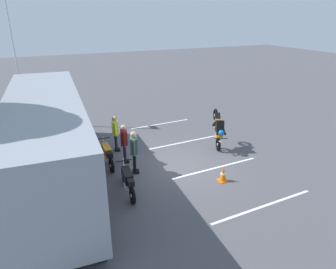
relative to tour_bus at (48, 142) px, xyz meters
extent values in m
plane|color=#4C4C51|center=(-0.71, -4.68, -1.65)|extent=(80.00, 80.00, 0.00)
cube|color=#8C939E|center=(-0.01, 0.00, 0.20)|extent=(10.33, 3.08, 2.80)
cube|color=black|center=(5.04, -0.29, 0.76)|extent=(0.18, 2.10, 1.23)
cube|color=black|center=(-0.08, -1.27, 0.76)|extent=(8.56, 0.53, 1.01)
cube|color=black|center=(0.06, 1.27, 0.76)|extent=(8.56, 0.53, 1.01)
cube|color=red|center=(-0.08, -1.26, -0.36)|extent=(8.97, 0.55, 0.28)
cube|color=black|center=(-0.01, 0.00, -1.42)|extent=(9.51, 2.84, 0.45)
torus|color=black|center=(3.49, -1.33, -1.15)|extent=(1.02, 0.38, 1.00)
torus|color=black|center=(3.62, 0.92, -1.15)|extent=(1.02, 0.38, 1.00)
torus|color=black|center=(-3.64, -0.92, -1.15)|extent=(1.02, 0.38, 1.00)
torus|color=black|center=(-3.51, 1.34, -1.15)|extent=(1.02, 0.38, 1.00)
cylinder|color=black|center=(-0.52, -3.03, -1.17)|extent=(0.15, 0.15, 0.78)
cube|color=black|center=(-0.53, -3.07, -1.60)|extent=(0.17, 0.28, 0.10)
cylinder|color=black|center=(-0.67, -2.99, -1.17)|extent=(0.15, 0.15, 0.78)
cube|color=black|center=(-0.68, -3.02, -1.60)|extent=(0.17, 0.28, 0.10)
cube|color=#3F594C|center=(-0.60, -3.01, -0.45)|extent=(0.44, 0.37, 0.65)
cylinder|color=#3F594C|center=(-0.37, -3.07, -0.44)|extent=(0.11, 0.11, 0.62)
sphere|color=tan|center=(-0.37, -3.07, -0.75)|extent=(0.11, 0.11, 0.09)
cylinder|color=#3F594C|center=(-0.83, -2.94, -0.44)|extent=(0.11, 0.11, 0.62)
sphere|color=tan|center=(-0.83, -2.94, -0.75)|extent=(0.11, 0.11, 0.09)
sphere|color=tan|center=(-0.60, -3.01, 0.01)|extent=(0.29, 0.29, 0.23)
cylinder|color=black|center=(0.53, -2.94, -1.19)|extent=(0.15, 0.15, 0.75)
cube|color=black|center=(0.52, -2.98, -1.60)|extent=(0.16, 0.28, 0.10)
cylinder|color=black|center=(0.37, -2.90, -1.19)|extent=(0.15, 0.15, 0.75)
cube|color=black|center=(0.36, -2.94, -1.60)|extent=(0.16, 0.28, 0.10)
cube|color=maroon|center=(0.45, -2.92, -0.50)|extent=(0.44, 0.36, 0.63)
cylinder|color=maroon|center=(0.68, -2.98, -0.48)|extent=(0.11, 0.11, 0.59)
sphere|color=tan|center=(0.68, -2.98, -0.78)|extent=(0.11, 0.11, 0.09)
cylinder|color=maroon|center=(0.22, -2.86, -0.48)|extent=(0.11, 0.11, 0.59)
sphere|color=tan|center=(0.22, -2.86, -0.78)|extent=(0.11, 0.11, 0.09)
sphere|color=tan|center=(0.45, -2.92, -0.05)|extent=(0.27, 0.27, 0.23)
cylinder|color=black|center=(1.82, -2.90, -1.19)|extent=(0.14, 0.14, 0.74)
cube|color=black|center=(1.81, -2.94, -1.60)|extent=(0.15, 0.28, 0.10)
cylinder|color=black|center=(1.67, -2.87, -1.19)|extent=(0.14, 0.14, 0.74)
cube|color=black|center=(1.66, -2.91, -1.60)|extent=(0.15, 0.28, 0.10)
cube|color=#D8F233|center=(1.75, -2.89, -0.51)|extent=(0.43, 0.35, 0.62)
cube|color=silver|center=(1.75, -2.89, -0.51)|extent=(0.44, 0.36, 0.06)
cylinder|color=#D8F233|center=(1.98, -2.94, -0.50)|extent=(0.11, 0.11, 0.59)
sphere|color=tan|center=(1.98, -2.94, -0.79)|extent=(0.11, 0.11, 0.09)
cylinder|color=#D8F233|center=(1.51, -2.84, -0.50)|extent=(0.11, 0.11, 0.59)
sphere|color=tan|center=(1.51, -2.84, -0.79)|extent=(0.11, 0.11, 0.09)
sphere|color=tan|center=(1.75, -2.89, -0.07)|extent=(0.26, 0.26, 0.22)
torus|color=black|center=(-1.12, -2.42, -1.35)|extent=(0.61, 0.19, 0.60)
cylinder|color=silver|center=(-1.12, -2.42, -1.35)|extent=(0.13, 0.11, 0.12)
torus|color=black|center=(-2.57, -2.28, -1.35)|extent=(0.61, 0.19, 0.60)
cylinder|color=silver|center=(-2.57, -2.28, -1.35)|extent=(0.13, 0.13, 0.12)
cylinder|color=silver|center=(-1.17, -2.41, -1.00)|extent=(0.32, 0.09, 0.67)
cube|color=black|center=(-1.77, -2.36, -1.02)|extent=(0.86, 0.36, 0.36)
cube|color=black|center=(-2.25, -2.31, -0.97)|extent=(0.54, 0.27, 0.20)
cylinder|color=silver|center=(-2.12, -2.18, -1.23)|extent=(0.46, 0.12, 0.08)
cylinder|color=black|center=(-1.22, -2.41, -0.70)|extent=(0.09, 0.58, 0.04)
torus|color=black|center=(1.28, -2.22, -1.35)|extent=(0.60, 0.14, 0.60)
cylinder|color=silver|center=(1.28, -2.22, -1.35)|extent=(0.12, 0.10, 0.12)
torus|color=black|center=(-0.17, -2.18, -1.35)|extent=(0.60, 0.14, 0.60)
cylinder|color=silver|center=(-0.17, -2.18, -1.35)|extent=(0.12, 0.12, 0.12)
cylinder|color=silver|center=(1.23, -2.22, -1.00)|extent=(0.32, 0.06, 0.67)
cube|color=orange|center=(0.63, -2.20, -1.02)|extent=(0.85, 0.30, 0.36)
cube|color=black|center=(0.15, -2.19, -0.97)|extent=(0.53, 0.23, 0.20)
cylinder|color=silver|center=(0.27, -2.05, -1.23)|extent=(0.45, 0.09, 0.08)
cylinder|color=black|center=(1.18, -2.21, -0.70)|extent=(0.05, 0.58, 0.04)
torus|color=black|center=(-0.15, -7.21, -1.35)|extent=(0.61, 0.33, 0.60)
cylinder|color=silver|center=(-0.15, -7.21, -1.35)|extent=(0.15, 0.14, 0.12)
torus|color=black|center=(0.70, -7.52, -0.21)|extent=(0.84, 0.42, 0.84)
cylinder|color=silver|center=(0.70, -7.52, -0.21)|extent=(0.15, 0.15, 0.12)
cylinder|color=silver|center=(-0.38, -7.12, -1.09)|extent=(0.66, 0.29, 0.25)
cube|color=orange|center=(-0.01, -7.26, -0.63)|extent=(0.85, 0.54, 0.88)
cube|color=black|center=(0.23, -7.35, -0.22)|extent=(0.53, 0.37, 0.53)
cylinder|color=silver|center=(0.31, -7.53, -0.47)|extent=(0.35, 0.19, 0.40)
cylinder|color=black|center=(-0.57, -7.05, -0.86)|extent=(0.24, 0.56, 0.04)
cube|color=black|center=(-0.18, -7.19, -0.39)|extent=(0.54, 0.48, 0.51)
sphere|color=#0C59B2|center=(-0.55, -7.06, -0.60)|extent=(0.33, 0.33, 0.26)
cylinder|color=black|center=(-0.29, -6.96, -0.62)|extent=(0.46, 0.24, 0.22)
cylinder|color=black|center=(0.22, -7.15, -0.45)|extent=(0.39, 0.22, 0.33)
cylinder|color=black|center=(-0.41, -7.30, -0.62)|extent=(0.46, 0.24, 0.22)
cylinder|color=black|center=(0.09, -7.49, -0.45)|extent=(0.39, 0.22, 0.33)
cylinder|color=silver|center=(7.46, 0.83, 2.06)|extent=(0.08, 0.08, 7.41)
cylinder|color=#4C4C4C|center=(7.46, 0.83, -1.63)|extent=(0.36, 0.36, 0.04)
cube|color=orange|center=(-2.56, -5.86, -1.63)|extent=(0.34, 0.34, 0.03)
cone|color=orange|center=(-2.56, -5.86, -1.32)|extent=(0.26, 0.26, 0.60)
cylinder|color=white|center=(-2.56, -5.86, -1.35)|extent=(0.19, 0.19, 0.07)
cube|color=white|center=(-4.51, -6.17, -1.64)|extent=(0.28, 4.16, 0.01)
cube|color=white|center=(-1.58, -6.17, -1.64)|extent=(0.27, 4.04, 0.01)
cube|color=white|center=(1.35, -6.17, -1.64)|extent=(0.26, 3.72, 0.01)
cube|color=white|center=(4.28, -6.17, -1.64)|extent=(0.25, 3.57, 0.01)
camera|label=1|loc=(-10.86, 0.15, 4.29)|focal=32.31mm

